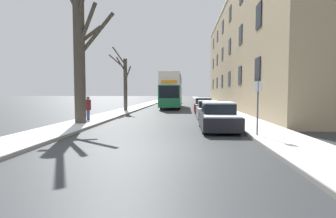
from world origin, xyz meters
The scene contains 13 objects.
ground_plane centered at (0.00, 0.00, 0.00)m, with size 320.00×320.00×0.00m, color #303335.
sidewalk_left centered at (-5.36, 53.00, 0.08)m, with size 2.47×130.00×0.16m.
sidewalk_right centered at (5.36, 53.00, 0.08)m, with size 2.47×130.00×0.16m.
terrace_facade_right centered at (11.09, 27.20, 7.37)m, with size 9.10×43.59×14.73m.
bare_tree_left_0 centered at (-5.15, 7.13, 4.35)m, with size 3.10×3.18×9.39m.
bare_tree_left_1 centered at (-5.14, 18.55, 3.17)m, with size 2.84×2.10×6.94m.
double_decker_bus centered at (-0.64, 26.80, 2.53)m, with size 2.55×11.80×4.47m.
parked_car_0 centered at (3.03, 5.64, 0.70)m, with size 1.89×4.45×1.54m.
parked_car_1 centered at (3.03, 12.15, 0.66)m, with size 1.74×4.27×1.42m.
parked_car_2 centered at (3.03, 17.99, 0.70)m, with size 1.76×4.01×1.53m.
oncoming_van centered at (-1.07, 42.64, 1.24)m, with size 2.04×5.27×2.30m.
pedestrian_left_sidewalk centered at (-5.43, 8.87, 0.99)m, with size 0.39×0.39×1.80m.
street_sign_post centered at (4.43, 3.01, 1.47)m, with size 0.32×0.07×2.56m.
Camera 1 is at (1.29, -8.68, 2.03)m, focal length 28.00 mm.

